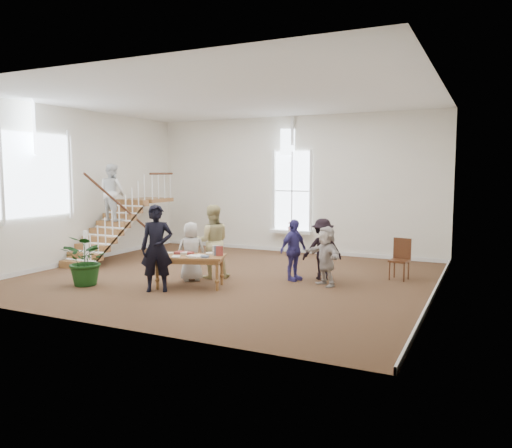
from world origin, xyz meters
The scene contains 12 objects.
ground centered at (0.00, 0.00, 0.00)m, with size 10.00×10.00×0.00m, color #4E2E1E.
room_shell centered at (0.00, 4.39, 0.40)m, with size 10.49×10.00×10.00m.
staircase centered at (-4.34, 0.75, 1.62)m, with size 1.10×4.10×2.92m.
library_table centered at (-0.28, -1.35, 0.66)m, with size 1.76×1.27×0.81m.
police_officer centered at (-0.72, -2.00, 0.98)m, with size 0.71×0.47×1.96m, color black.
elderly_woman centered at (-0.62, -0.75, 0.73)m, with size 0.71×0.47×1.46m, color beige.
person_yellow centered at (-0.32, -0.25, 0.93)m, with size 0.90×0.70×1.86m, color #C7B97C.
woman_cluster_a centered at (1.64, 0.37, 0.76)m, with size 0.89×0.37×1.52m, color #3F3887.
woman_cluster_b centered at (2.24, 0.82, 0.76)m, with size 0.99×0.57×1.53m, color black.
woman_cluster_c centered at (2.54, 0.17, 0.71)m, with size 1.31×0.42×1.42m, color beige.
floor_plant centered at (-2.56, -2.25, 0.60)m, with size 1.09×0.94×1.21m, color #143B12.
side_chair centered at (4.01, 1.65, 0.58)m, with size 0.51×0.51×1.03m.
Camera 1 is at (6.04, -11.02, 2.69)m, focal length 35.00 mm.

